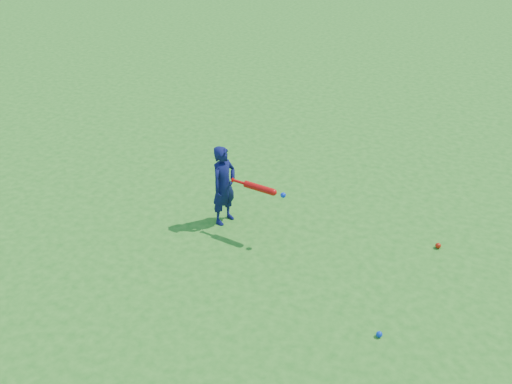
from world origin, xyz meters
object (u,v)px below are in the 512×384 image
at_px(child, 224,185).
at_px(ground_ball_red, 438,246).
at_px(ground_ball_blue, 379,334).
at_px(bat_swing, 262,189).

relative_size(child, ground_ball_red, 15.23).
bearing_deg(child, ground_ball_blue, -103.25).
xyz_separation_m(ground_ball_red, bat_swing, (-2.19, -0.65, 0.68)).
height_order(ground_ball_red, ground_ball_blue, ground_ball_red).
bearing_deg(ground_ball_blue, bat_swing, 146.72).
bearing_deg(bat_swing, ground_ball_red, 24.25).
bearing_deg(ground_ball_blue, ground_ball_red, 79.90).
xyz_separation_m(ground_ball_blue, bat_swing, (-1.85, 1.22, 0.68)).
bearing_deg(ground_ball_red, child, -169.56).
height_order(child, ground_ball_red, child).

